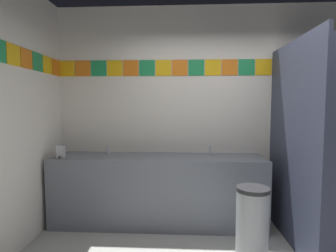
% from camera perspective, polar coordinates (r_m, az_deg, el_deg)
% --- Properties ---
extents(wall_back, '(4.43, 0.09, 2.86)m').
position_cam_1_polar(wall_back, '(3.71, 11.12, 2.84)').
color(wall_back, silver).
rests_on(wall_back, ground_plane).
extents(vanity_counter, '(2.68, 0.59, 0.88)m').
position_cam_1_polar(vanity_counter, '(3.52, -2.18, -13.46)').
color(vanity_counter, slate).
rests_on(vanity_counter, ground_plane).
extents(faucet_left, '(0.04, 0.10, 0.14)m').
position_cam_1_polar(faucet_left, '(3.61, -12.75, -5.18)').
color(faucet_left, silver).
rests_on(faucet_left, vanity_counter).
extents(faucet_right, '(0.04, 0.10, 0.14)m').
position_cam_1_polar(faucet_right, '(3.50, 8.98, -5.44)').
color(faucet_right, silver).
rests_on(faucet_right, vanity_counter).
extents(soap_dispenser, '(0.09, 0.09, 0.16)m').
position_cam_1_polar(soap_dispenser, '(3.54, -22.00, -5.14)').
color(soap_dispenser, '#B7BABF').
rests_on(soap_dispenser, vanity_counter).
extents(stall_divider, '(0.92, 1.35, 2.23)m').
position_cam_1_polar(stall_divider, '(3.07, 29.81, -3.95)').
color(stall_divider, '#33384C').
rests_on(stall_divider, ground_plane).
extents(toilet, '(0.39, 0.49, 0.74)m').
position_cam_1_polar(toilet, '(3.88, 30.66, -14.63)').
color(toilet, white).
rests_on(toilet, ground_plane).
extents(trash_bin, '(0.32, 0.32, 0.73)m').
position_cam_1_polar(trash_bin, '(2.92, 17.62, -19.30)').
color(trash_bin, '#999EA3').
rests_on(trash_bin, ground_plane).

